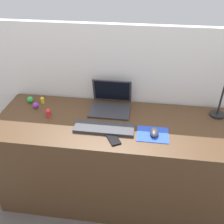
# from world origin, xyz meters

# --- Properties ---
(ground_plane) EXTENTS (6.00, 6.00, 0.00)m
(ground_plane) POSITION_xyz_m (0.00, 0.00, 0.00)
(ground_plane) COLOR #59514C
(back_wall) EXTENTS (2.94, 0.05, 1.34)m
(back_wall) POSITION_xyz_m (0.00, 0.35, 0.67)
(back_wall) COLOR silver
(back_wall) RESTS_ON ground_plane
(desk) EXTENTS (1.74, 0.62, 0.74)m
(desk) POSITION_xyz_m (0.00, 0.00, 0.37)
(desk) COLOR #4C331E
(desk) RESTS_ON ground_plane
(laptop) EXTENTS (0.30, 0.26, 0.21)m
(laptop) POSITION_xyz_m (-0.06, 0.20, 0.79)
(laptop) COLOR #333338
(laptop) RESTS_ON desk
(keyboard) EXTENTS (0.41, 0.13, 0.02)m
(keyboard) POSITION_xyz_m (-0.07, -0.09, 0.75)
(keyboard) COLOR #333338
(keyboard) RESTS_ON desk
(mousepad) EXTENTS (0.21, 0.17, 0.00)m
(mousepad) POSITION_xyz_m (0.26, -0.10, 0.74)
(mousepad) COLOR blue
(mousepad) RESTS_ON desk
(mouse) EXTENTS (0.06, 0.10, 0.03)m
(mouse) POSITION_xyz_m (0.27, -0.10, 0.76)
(mouse) COLOR #333338
(mouse) RESTS_ON mousepad
(cell_phone) EXTENTS (0.12, 0.14, 0.01)m
(cell_phone) POSITION_xyz_m (0.01, -0.18, 0.74)
(cell_phone) COLOR black
(cell_phone) RESTS_ON desk
(desk_lamp) EXTENTS (0.11, 0.14, 0.38)m
(desk_lamp) POSITION_xyz_m (0.73, 0.17, 0.92)
(desk_lamp) COLOR black
(desk_lamp) RESTS_ON desk
(toy_figurine_green) EXTENTS (0.05, 0.05, 0.05)m
(toy_figurine_green) POSITION_xyz_m (-0.71, 0.19, 0.77)
(toy_figurine_green) COLOR green
(toy_figurine_green) RESTS_ON desk
(toy_figurine_purple) EXTENTS (0.04, 0.04, 0.05)m
(toy_figurine_purple) POSITION_xyz_m (-0.63, 0.11, 0.76)
(toy_figurine_purple) COLOR purple
(toy_figurine_purple) RESTS_ON desk
(toy_figurine_yellow) EXTENTS (0.03, 0.03, 0.05)m
(toy_figurine_yellow) POSITION_xyz_m (-0.61, 0.19, 0.77)
(toy_figurine_yellow) COLOR yellow
(toy_figurine_yellow) RESTS_ON desk
(toy_figurine_red) EXTENTS (0.04, 0.04, 0.06)m
(toy_figurine_red) POSITION_xyz_m (-0.50, 0.02, 0.77)
(toy_figurine_red) COLOR red
(toy_figurine_red) RESTS_ON desk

